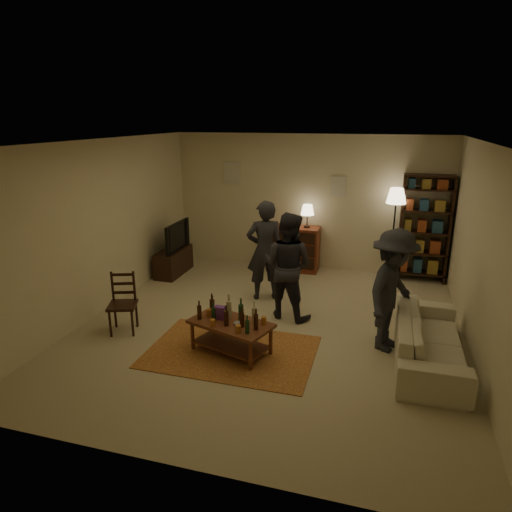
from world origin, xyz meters
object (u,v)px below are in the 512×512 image
at_px(dining_chair, 123,301).
at_px(person_by_sofa, 392,291).
at_px(person_left, 265,251).
at_px(person_right, 288,266).
at_px(coffee_table, 231,325).
at_px(dresser, 294,247).
at_px(sofa, 429,339).
at_px(bookshelf, 424,228).
at_px(floor_lamp, 396,202).
at_px(tv_stand, 173,255).

relative_size(dining_chair, person_by_sofa, 0.54).
distance_m(person_left, person_right, 0.82).
xyz_separation_m(dining_chair, person_left, (1.65, 1.77, 0.39)).
bearing_deg(coffee_table, person_right, 70.60).
bearing_deg(coffee_table, dresser, 88.09).
relative_size(coffee_table, sofa, 0.58).
distance_m(coffee_table, person_left, 2.01).
distance_m(bookshelf, sofa, 3.26).
distance_m(dresser, person_right, 2.32).
height_order(person_left, person_right, person_left).
bearing_deg(floor_lamp, sofa, -80.68).
height_order(coffee_table, person_left, person_left).
xyz_separation_m(person_left, person_right, (0.53, -0.63, -0.02)).
distance_m(tv_stand, person_right, 2.96).
bearing_deg(dining_chair, tv_stand, 79.77).
distance_m(dresser, person_by_sofa, 3.48).
bearing_deg(floor_lamp, person_left, -142.78).
xyz_separation_m(coffee_table, dining_chair, (-1.72, 0.18, 0.07)).
relative_size(coffee_table, person_left, 0.70).
relative_size(floor_lamp, person_right, 1.06).
distance_m(dining_chair, person_by_sofa, 3.78).
height_order(floor_lamp, person_by_sofa, floor_lamp).
relative_size(tv_stand, person_right, 0.63).
relative_size(dining_chair, person_right, 0.54).
bearing_deg(person_left, floor_lamp, -166.22).
xyz_separation_m(sofa, person_right, (-2.04, 0.85, 0.53)).
relative_size(floor_lamp, sofa, 0.85).
height_order(dresser, person_left, person_left).
bearing_deg(dining_chair, person_right, 8.00).
height_order(dresser, bookshelf, bookshelf).
bearing_deg(sofa, floor_lamp, 9.32).
bearing_deg(dresser, person_left, -96.34).
xyz_separation_m(floor_lamp, person_right, (-1.54, -2.20, -0.67)).
bearing_deg(bookshelf, sofa, -90.82).
distance_m(coffee_table, tv_stand, 3.43).
xyz_separation_m(dining_chair, person_by_sofa, (3.73, 0.51, 0.37)).
xyz_separation_m(person_left, person_by_sofa, (2.07, -1.26, -0.02)).
bearing_deg(person_by_sofa, person_left, 79.67).
bearing_deg(tv_stand, bookshelf, 11.80).
relative_size(bookshelf, person_by_sofa, 1.21).
distance_m(floor_lamp, sofa, 3.31).
bearing_deg(person_right, tv_stand, -12.54).
relative_size(dresser, floor_lamp, 0.77).
xyz_separation_m(dining_chair, dresser, (1.84, 3.41, 0.01)).
bearing_deg(dresser, coffee_table, -91.91).
relative_size(sofa, person_left, 1.22).
bearing_deg(sofa, person_by_sofa, 66.67).
distance_m(dining_chair, tv_stand, 2.53).
distance_m(floor_lamp, person_left, 2.68).
distance_m(bookshelf, person_by_sofa, 3.02).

